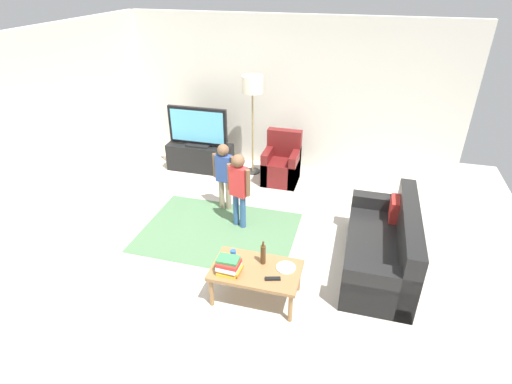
# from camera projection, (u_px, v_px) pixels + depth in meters

# --- Properties ---
(ground) EXTENTS (7.80, 7.80, 0.00)m
(ground) POSITION_uv_depth(u_px,v_px,m) (244.00, 256.00, 5.36)
(ground) COLOR beige
(wall_back) EXTENTS (6.00, 0.12, 2.70)m
(wall_back) POSITION_uv_depth(u_px,v_px,m) (291.00, 95.00, 7.22)
(wall_back) COLOR silver
(wall_back) RESTS_ON ground
(wall_left) EXTENTS (0.12, 6.00, 2.70)m
(wall_left) POSITION_uv_depth(u_px,v_px,m) (29.00, 139.00, 5.40)
(wall_left) COLOR silver
(wall_left) RESTS_ON ground
(area_rug) EXTENTS (2.20, 1.60, 0.01)m
(area_rug) POSITION_uv_depth(u_px,v_px,m) (218.00, 232.00, 5.84)
(area_rug) COLOR #4C724C
(area_rug) RESTS_ON ground
(tv_stand) EXTENTS (1.20, 0.44, 0.50)m
(tv_stand) POSITION_uv_depth(u_px,v_px,m) (200.00, 157.00, 7.53)
(tv_stand) COLOR black
(tv_stand) RESTS_ON ground
(tv) EXTENTS (1.10, 0.28, 0.71)m
(tv) POSITION_uv_depth(u_px,v_px,m) (198.00, 127.00, 7.22)
(tv) COLOR black
(tv) RESTS_ON tv_stand
(couch) EXTENTS (0.80, 1.80, 0.86)m
(couch) POSITION_uv_depth(u_px,v_px,m) (386.00, 249.00, 5.01)
(couch) COLOR black
(couch) RESTS_ON ground
(armchair) EXTENTS (0.60, 0.60, 0.90)m
(armchair) POSITION_uv_depth(u_px,v_px,m) (282.00, 165.00, 7.11)
(armchair) COLOR maroon
(armchair) RESTS_ON ground
(floor_lamp) EXTENTS (0.36, 0.36, 1.78)m
(floor_lamp) POSITION_uv_depth(u_px,v_px,m) (252.00, 90.00, 6.80)
(floor_lamp) COLOR #262626
(floor_lamp) RESTS_ON ground
(child_near_tv) EXTENTS (0.37, 0.18, 1.10)m
(child_near_tv) POSITION_uv_depth(u_px,v_px,m) (224.00, 171.00, 6.09)
(child_near_tv) COLOR gray
(child_near_tv) RESTS_ON ground
(child_center) EXTENTS (0.37, 0.21, 1.15)m
(child_center) POSITION_uv_depth(u_px,v_px,m) (239.00, 184.00, 5.65)
(child_center) COLOR #33598C
(child_center) RESTS_ON ground
(coffee_table) EXTENTS (1.00, 0.60, 0.42)m
(coffee_table) POSITION_uv_depth(u_px,v_px,m) (256.00, 272.00, 4.51)
(coffee_table) COLOR olive
(coffee_table) RESTS_ON ground
(book_stack) EXTENTS (0.27, 0.23, 0.18)m
(book_stack) POSITION_uv_depth(u_px,v_px,m) (229.00, 266.00, 4.41)
(book_stack) COLOR yellow
(book_stack) RESTS_ON coffee_table
(bottle) EXTENTS (0.06, 0.06, 0.30)m
(bottle) POSITION_uv_depth(u_px,v_px,m) (263.00, 254.00, 4.52)
(bottle) COLOR #4C3319
(bottle) RESTS_ON coffee_table
(tv_remote) EXTENTS (0.18, 0.09, 0.02)m
(tv_remote) POSITION_uv_depth(u_px,v_px,m) (273.00, 279.00, 4.33)
(tv_remote) COLOR black
(tv_remote) RESTS_ON coffee_table
(soda_can) EXTENTS (0.07, 0.07, 0.12)m
(soda_can) POSITION_uv_depth(u_px,v_px,m) (233.00, 255.00, 4.61)
(soda_can) COLOR #2659B2
(soda_can) RESTS_ON coffee_table
(plate) EXTENTS (0.22, 0.22, 0.02)m
(plate) POSITION_uv_depth(u_px,v_px,m) (286.00, 268.00, 4.50)
(plate) COLOR white
(plate) RESTS_ON coffee_table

